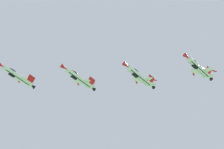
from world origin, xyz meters
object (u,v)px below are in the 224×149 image
(fighter_jet_right_wing, at_px, (139,76))
(fighter_jet_left_outer, at_px, (199,67))
(fighter_jet_lead, at_px, (17,76))
(fighter_jet_left_wing, at_px, (79,78))

(fighter_jet_right_wing, relative_size, fighter_jet_left_outer, 1.00)
(fighter_jet_left_outer, bearing_deg, fighter_jet_right_wing, 39.98)
(fighter_jet_lead, xyz_separation_m, fighter_jet_left_outer, (59.25, 24.50, 1.69))
(fighter_jet_lead, height_order, fighter_jet_left_outer, fighter_jet_left_outer)
(fighter_jet_lead, bearing_deg, fighter_jet_right_wing, -137.55)
(fighter_jet_lead, height_order, fighter_jet_right_wing, fighter_jet_lead)
(fighter_jet_lead, relative_size, fighter_jet_left_wing, 1.00)
(fighter_jet_right_wing, bearing_deg, fighter_jet_left_wing, 40.25)
(fighter_jet_left_wing, distance_m, fighter_jet_left_outer, 42.40)
(fighter_jet_left_wing, height_order, fighter_jet_left_outer, fighter_jet_left_outer)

